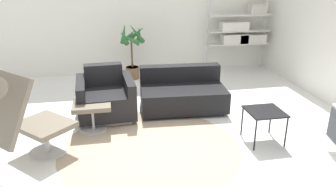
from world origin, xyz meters
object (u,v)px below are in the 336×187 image
potted_plant (132,50)px  lounge_chair (12,108)px  shelf_unit (242,30)px  side_table (265,114)px  ottoman (92,110)px  armchair_red (106,98)px  couch_low (182,94)px

potted_plant → lounge_chair: bearing=-117.0°
lounge_chair → shelf_unit: size_ratio=0.69×
side_table → shelf_unit: (0.94, 3.08, 0.50)m
ottoman → potted_plant: potted_plant is taller
side_table → armchair_red: bearing=149.2°
shelf_unit → armchair_red: bearing=-146.3°
armchair_red → shelf_unit: size_ratio=0.51×
armchair_red → shelf_unit: shelf_unit is taller
armchair_red → shelf_unit: (2.88, 1.92, 0.60)m
ottoman → potted_plant: bearing=71.5°
ottoman → shelf_unit: bearing=37.5°
couch_low → shelf_unit: bearing=-129.4°
armchair_red → side_table: 2.26m
lounge_chair → couch_low: 2.52m
ottoman → shelf_unit: shelf_unit is taller
lounge_chair → armchair_red: (0.95, 1.19, -0.42)m
couch_low → side_table: bearing=125.1°
lounge_chair → potted_plant: size_ratio=1.00×
couch_low → potted_plant: 1.82m
lounge_chair → shelf_unit: 4.94m
lounge_chair → side_table: (2.89, 0.03, -0.32)m
side_table → potted_plant: (-1.40, 2.91, 0.22)m
ottoman → side_table: 2.25m
ottoman → armchair_red: armchair_red is taller
ottoman → shelf_unit: size_ratio=0.30×
lounge_chair → shelf_unit: bearing=84.4°
lounge_chair → side_table: lounge_chair is taller
couch_low → armchair_red: bearing=7.4°
armchair_red → potted_plant: size_ratio=0.74×
side_table → potted_plant: potted_plant is taller
ottoman → potted_plant: size_ratio=0.43×
shelf_unit → couch_low: bearing=-132.8°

